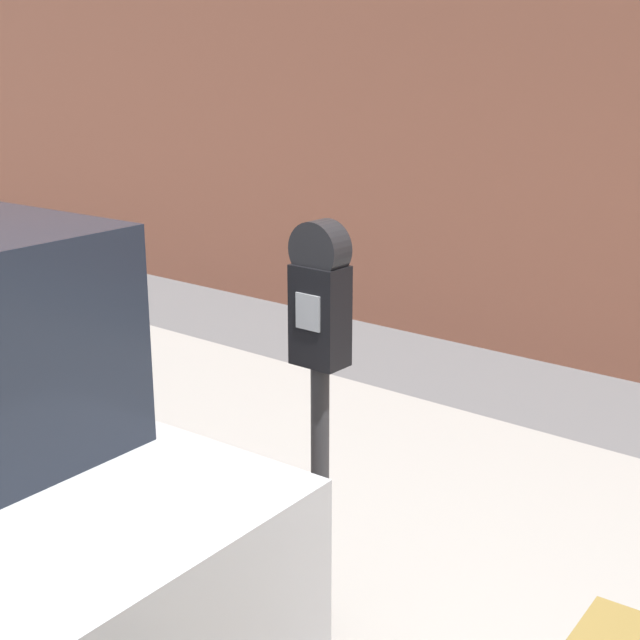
% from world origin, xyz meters
% --- Properties ---
extents(sidewalk, '(24.00, 2.80, 0.11)m').
position_xyz_m(sidewalk, '(0.00, 2.20, 0.06)').
color(sidewalk, '#9E9B96').
rests_on(sidewalk, ground_plane).
extents(parking_meter, '(0.21, 0.14, 1.67)m').
position_xyz_m(parking_meter, '(0.32, 1.21, 1.28)').
color(parking_meter, '#2D2D30').
rests_on(parking_meter, sidewalk).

